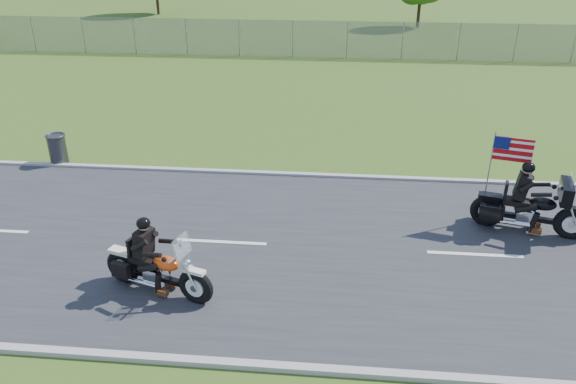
{
  "coord_description": "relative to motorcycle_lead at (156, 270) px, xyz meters",
  "views": [
    {
      "loc": [
        0.69,
        -11.43,
        7.14
      ],
      "look_at": [
        -0.38,
        0.0,
        1.46
      ],
      "focal_mm": 35.0,
      "sensor_mm": 36.0,
      "label": 1
    }
  ],
  "objects": [
    {
      "name": "road",
      "position": [
        2.94,
        2.04,
        -0.53
      ],
      "size": [
        120.0,
        8.0,
        0.04
      ],
      "primitive_type": "cube",
      "color": "#28282B",
      "rests_on": "ground"
    },
    {
      "name": "trash_can",
      "position": [
        -5.17,
        6.34,
        -0.07
      ],
      "size": [
        0.57,
        0.57,
        0.96
      ],
      "primitive_type": "cylinder",
      "rotation": [
        0.0,
        0.0,
        -0.04
      ],
      "color": "#404045",
      "rests_on": "ground"
    },
    {
      "name": "fence",
      "position": [
        -2.06,
        22.04,
        0.45
      ],
      "size": [
        60.0,
        0.03,
        2.0
      ],
      "primitive_type": "cube",
      "color": "gray",
      "rests_on": "ground"
    },
    {
      "name": "motorcycle_lead",
      "position": [
        0.0,
        0.0,
        0.0
      ],
      "size": [
        2.53,
        1.16,
        1.75
      ],
      "rotation": [
        0.0,
        0.0,
        -0.32
      ],
      "color": "black",
      "rests_on": "ground"
    },
    {
      "name": "curb_north",
      "position": [
        2.94,
        6.09,
        -0.5
      ],
      "size": [
        120.0,
        0.18,
        0.12
      ],
      "primitive_type": "cube",
      "color": "#9E9B93",
      "rests_on": "ground"
    },
    {
      "name": "motorcycle_follow",
      "position": [
        8.42,
        3.29,
        0.09
      ],
      "size": [
        2.76,
        1.23,
        2.34
      ],
      "rotation": [
        0.0,
        0.0,
        -0.25
      ],
      "color": "black",
      "rests_on": "ground"
    },
    {
      "name": "ground",
      "position": [
        2.94,
        2.04,
        -0.55
      ],
      "size": [
        420.0,
        420.0,
        0.0
      ],
      "primitive_type": "plane",
      "color": "#345219",
      "rests_on": "ground"
    },
    {
      "name": "curb_south",
      "position": [
        2.94,
        -2.01,
        -0.5
      ],
      "size": [
        120.0,
        0.18,
        0.12
      ],
      "primitive_type": "cube",
      "color": "#9E9B93",
      "rests_on": "ground"
    }
  ]
}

